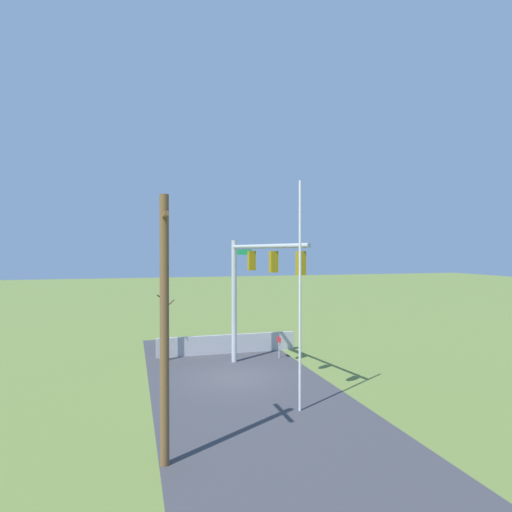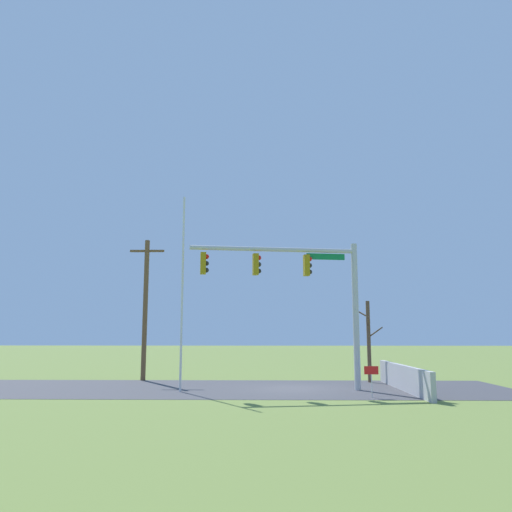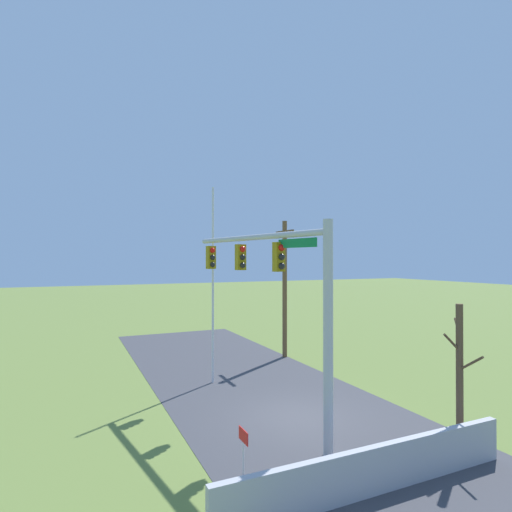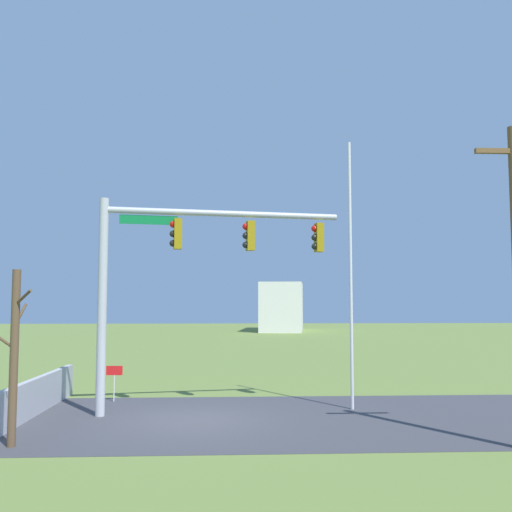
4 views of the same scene
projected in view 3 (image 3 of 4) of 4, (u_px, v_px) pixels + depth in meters
ground_plane at (296, 417)px, 14.27m from camera, size 160.00×160.00×0.00m
road_surface at (250, 385)px, 17.91m from camera, size 28.00×8.00×0.01m
sidewalk_corner at (351, 473)px, 10.52m from camera, size 6.00×6.00×0.01m
retaining_fence at (376, 470)px, 9.59m from camera, size 0.20×8.24×1.11m
signal_mast at (278, 282)px, 13.38m from camera, size 7.60×1.50×6.61m
flagpole at (213, 285)px, 18.26m from camera, size 0.10×0.10×8.70m
utility_pole at (285, 286)px, 23.06m from camera, size 1.90×0.26×7.65m
bare_tree at (460, 375)px, 11.81m from camera, size 1.27×1.02×4.20m
open_sign at (243, 442)px, 10.27m from camera, size 0.56×0.04×1.22m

